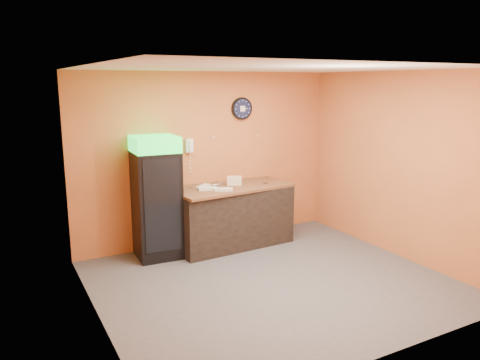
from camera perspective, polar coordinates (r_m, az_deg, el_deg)
floor at (r=6.44m, az=3.89°, el=-12.27°), size 4.50×4.50×0.00m
back_wall at (r=7.74m, az=-3.89°, el=2.68°), size 4.50×0.02×2.80m
left_wall at (r=5.19m, az=-17.42°, el=-2.42°), size 0.02×4.00×2.80m
right_wall at (r=7.45m, az=18.86°, el=1.70°), size 0.02×4.00×2.80m
ceiling at (r=5.89m, az=4.28°, el=13.47°), size 4.50×4.00×0.02m
beverage_cooler at (r=7.12m, az=-10.00°, el=-2.35°), size 0.69×0.70×1.85m
prep_counter at (r=7.67m, az=-1.02°, el=-4.48°), size 1.94×0.94×0.95m
wall_clock at (r=7.91m, az=0.23°, el=8.70°), size 0.37×0.06×0.37m
wall_phone at (r=7.52m, az=-6.19°, el=4.18°), size 0.12×0.10×0.22m
butcher_paper at (r=7.54m, az=-1.04°, el=-0.86°), size 2.01×1.08×0.04m
sub_roll_stack at (r=7.56m, az=-0.72°, el=-0.09°), size 0.25×0.17×0.15m
wrapped_sandwich_left at (r=7.26m, az=-3.96°, el=-1.06°), size 0.31×0.18×0.04m
wrapped_sandwich_mid at (r=7.20m, az=-2.03°, el=-1.15°), size 0.30×0.23×0.04m
wrapped_sandwich_right at (r=7.42m, az=-4.46°, el=-0.80°), size 0.29×0.26×0.04m
kitchen_tool at (r=7.62m, az=-2.38°, el=-0.35°), size 0.06×0.06×0.06m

